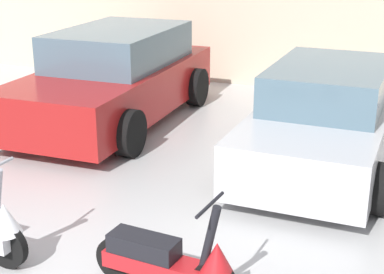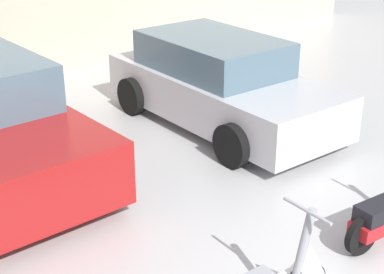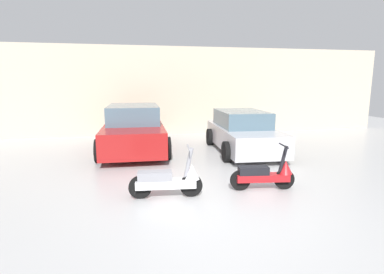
# 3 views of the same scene
# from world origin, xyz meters

# --- Properties ---
(scooter_front_right) EXTENTS (1.33, 0.48, 0.93)m
(scooter_front_right) POSITION_xyz_m (1.12, 0.74, 0.33)
(scooter_front_right) COLOR black
(scooter_front_right) RESTS_ON ground_plane
(car_rear_left) EXTENTS (2.13, 4.32, 1.46)m
(car_rear_left) POSITION_xyz_m (-1.50, 5.02, 0.70)
(car_rear_left) COLOR maroon
(car_rear_left) RESTS_ON ground_plane
(car_rear_center) EXTENTS (2.00, 3.88, 1.29)m
(car_rear_center) POSITION_xyz_m (1.90, 4.20, 0.62)
(car_rear_center) COLOR #B7B7BC
(car_rear_center) RESTS_ON ground_plane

